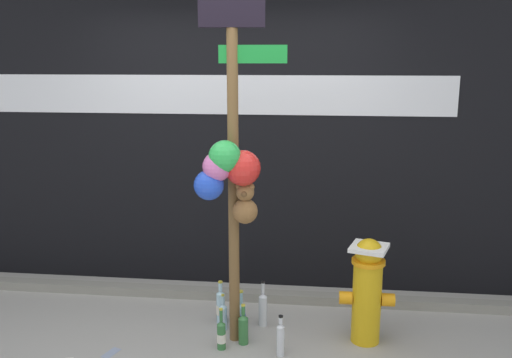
# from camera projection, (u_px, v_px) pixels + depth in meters

# --- Properties ---
(building_wall) EXTENTS (10.00, 0.21, 3.53)m
(building_wall) POSITION_uv_depth(u_px,v_px,m) (239.00, 93.00, 4.78)
(building_wall) COLOR black
(building_wall) RESTS_ON ground_plane
(curb_strip) EXTENTS (8.00, 0.12, 0.08)m
(curb_strip) POSITION_uv_depth(u_px,v_px,m) (234.00, 295.00, 4.73)
(curb_strip) COLOR gray
(curb_strip) RESTS_ON ground_plane
(memorial_post) EXTENTS (0.62, 0.32, 2.62)m
(memorial_post) POSITION_uv_depth(u_px,v_px,m) (231.00, 146.00, 3.66)
(memorial_post) COLOR brown
(memorial_post) RESTS_ON ground_plane
(fire_hydrant) EXTENTS (0.40, 0.32, 0.80)m
(fire_hydrant) POSITION_uv_depth(u_px,v_px,m) (367.00, 288.00, 3.95)
(fire_hydrant) COLOR gold
(fire_hydrant) RESTS_ON ground_plane
(bottle_0) EXTENTS (0.06, 0.06, 0.31)m
(bottle_0) POSITION_uv_depth(u_px,v_px,m) (281.00, 338.00, 3.81)
(bottle_0) COLOR silver
(bottle_0) RESTS_ON ground_plane
(bottle_1) EXTENTS (0.06, 0.06, 0.29)m
(bottle_1) POSITION_uv_depth(u_px,v_px,m) (223.00, 316.00, 4.18)
(bottle_1) COLOR #B2DBEA
(bottle_1) RESTS_ON ground_plane
(bottle_2) EXTENTS (0.06, 0.06, 0.32)m
(bottle_2) POSITION_uv_depth(u_px,v_px,m) (221.00, 335.00, 3.90)
(bottle_2) COLOR #337038
(bottle_2) RESTS_ON ground_plane
(bottle_3) EXTENTS (0.07, 0.07, 0.31)m
(bottle_3) POSITION_uv_depth(u_px,v_px,m) (243.00, 328.00, 3.97)
(bottle_3) COLOR #337038
(bottle_3) RESTS_ON ground_plane
(bottle_4) EXTENTS (0.08, 0.08, 0.33)m
(bottle_4) POSITION_uv_depth(u_px,v_px,m) (241.00, 315.00, 4.16)
(bottle_4) COLOR #93CCE0
(bottle_4) RESTS_ON ground_plane
(bottle_5) EXTENTS (0.07, 0.07, 0.35)m
(bottle_5) POSITION_uv_depth(u_px,v_px,m) (221.00, 306.00, 4.29)
(bottle_5) COLOR #B2DBEA
(bottle_5) RESTS_ON ground_plane
(bottle_6) EXTENTS (0.07, 0.07, 0.37)m
(bottle_6) POSITION_uv_depth(u_px,v_px,m) (263.00, 308.00, 4.24)
(bottle_6) COLOR silver
(bottle_6) RESTS_ON ground_plane
(bottle_7) EXTENTS (0.06, 0.06, 0.32)m
(bottle_7) POSITION_uv_depth(u_px,v_px,m) (234.00, 307.00, 4.30)
(bottle_7) COLOR #B2DBEA
(bottle_7) RESTS_ON ground_plane
(litter_0) EXTENTS (0.11, 0.16, 0.01)m
(litter_0) POSITION_uv_depth(u_px,v_px,m) (111.00, 353.00, 3.86)
(litter_0) COLOR #8C99B2
(litter_0) RESTS_ON ground_plane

